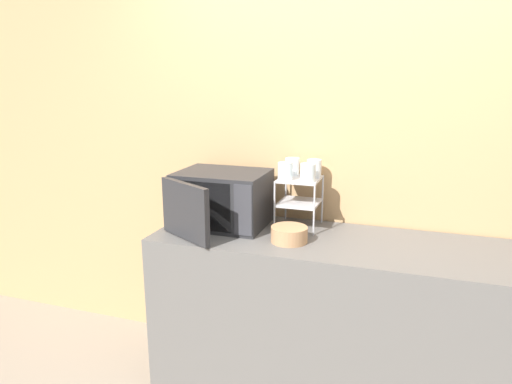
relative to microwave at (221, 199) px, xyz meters
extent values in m
cube|color=tan|center=(0.68, 0.31, 0.24)|extent=(8.00, 0.06, 2.60)
cube|color=#595654|center=(0.68, -0.05, -0.61)|extent=(1.96, 0.63, 0.91)
cube|color=#262628|center=(0.00, 0.02, 0.00)|extent=(0.49, 0.38, 0.31)
cube|color=#B7B2A8|center=(-0.05, -0.17, 0.00)|extent=(0.35, 0.01, 0.27)
cube|color=#333338|center=(0.20, -0.17, 0.00)|extent=(0.10, 0.01, 0.27)
cube|color=#262628|center=(-0.08, -0.28, 0.00)|extent=(0.35, 0.21, 0.30)
cylinder|color=#B2B2B7|center=(0.32, 0.00, -0.01)|extent=(0.01, 0.01, 0.28)
cylinder|color=#B2B2B7|center=(0.54, 0.00, -0.01)|extent=(0.01, 0.01, 0.28)
cylinder|color=#B2B2B7|center=(0.32, 0.23, -0.01)|extent=(0.01, 0.01, 0.28)
cylinder|color=#B2B2B7|center=(0.54, 0.23, -0.01)|extent=(0.01, 0.01, 0.28)
cube|color=#B2B2B7|center=(0.43, 0.12, -0.01)|extent=(0.22, 0.24, 0.01)
cube|color=#B2B2B7|center=(0.43, 0.12, 0.12)|extent=(0.22, 0.24, 0.01)
cylinder|color=silver|center=(0.36, 0.04, 0.18)|extent=(0.08, 0.08, 0.10)
cylinder|color=silver|center=(0.49, 0.18, 0.18)|extent=(0.08, 0.08, 0.10)
cylinder|color=silver|center=(0.49, 0.05, 0.18)|extent=(0.08, 0.08, 0.10)
cylinder|color=silver|center=(0.36, 0.19, 0.18)|extent=(0.08, 0.08, 0.10)
cylinder|color=#AD7F56|center=(0.44, -0.14, -0.15)|extent=(0.10, 0.10, 0.01)
cylinder|color=#AD7F56|center=(0.44, -0.14, -0.11)|extent=(0.19, 0.19, 0.08)
camera|label=1|loc=(0.99, -2.29, 0.66)|focal=32.00mm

